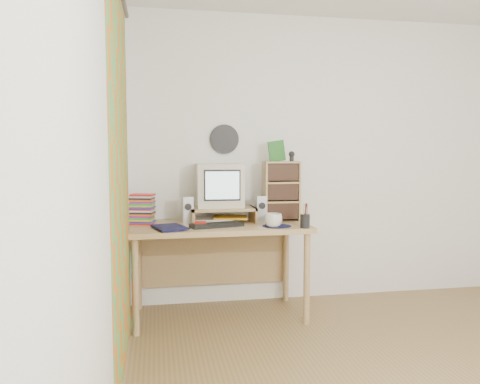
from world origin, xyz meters
name	(u,v)px	position (x,y,z in m)	size (l,w,h in m)	color
back_wall	(326,160)	(0.00, 1.75, 1.25)	(3.50, 3.50, 0.00)	white
left_wall	(104,167)	(-1.75, 0.00, 1.25)	(3.50, 3.50, 0.00)	white
curtain	(121,182)	(-1.71, 0.48, 1.15)	(2.20, 2.20, 0.00)	#C3631B
wall_disc	(224,139)	(-0.93, 1.73, 1.43)	(0.25, 0.25, 0.02)	black
desk	(217,239)	(-1.03, 1.44, 0.62)	(1.40, 0.70, 0.75)	tan
monitor_riser	(223,211)	(-0.98, 1.48, 0.84)	(0.52, 0.30, 0.12)	tan
crt_monitor	(220,185)	(-1.00, 1.53, 1.05)	(0.37, 0.37, 0.35)	beige
speaker_left	(188,210)	(-1.27, 1.44, 0.86)	(0.08, 0.08, 0.22)	#B0B1B5
speaker_right	(261,209)	(-0.68, 1.42, 0.86)	(0.08, 0.08, 0.22)	#B0B1B5
keyboard	(217,225)	(-1.06, 1.24, 0.76)	(0.40, 0.13, 0.03)	black
dvd_stack	(142,208)	(-1.62, 1.50, 0.88)	(0.18, 0.13, 0.25)	brown
cd_rack	(281,191)	(-0.49, 1.48, 1.00)	(0.30, 0.16, 0.49)	tan
mug	(273,220)	(-0.64, 1.15, 0.80)	(0.13, 0.13, 0.11)	silver
diary	(156,227)	(-1.52, 1.17, 0.78)	(0.26, 0.19, 0.05)	black
mousepad	(277,226)	(-0.60, 1.19, 0.75)	(0.22, 0.22, 0.00)	black
pen_cup	(305,218)	(-0.41, 1.07, 0.82)	(0.07, 0.07, 0.15)	black
papers	(220,219)	(-1.00, 1.51, 0.77)	(0.31, 0.23, 0.04)	silver
red_box	(200,224)	(-1.19, 1.25, 0.77)	(0.09, 0.05, 0.04)	#AC1D12
game_box	(277,151)	(-0.53, 1.48, 1.33)	(0.13, 0.03, 0.17)	#1A5A19
webcam	(292,156)	(-0.41, 1.44, 1.29)	(0.05, 0.05, 0.08)	black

